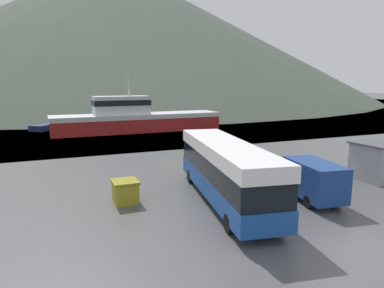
{
  "coord_description": "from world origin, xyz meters",
  "views": [
    {
      "loc": [
        -11.1,
        -9.85,
        6.75
      ],
      "look_at": [
        -0.95,
        14.86,
        2.0
      ],
      "focal_mm": 32.0,
      "sensor_mm": 36.0,
      "label": 1
    }
  ],
  "objects": [
    {
      "name": "water_surface",
      "position": [
        0.0,
        142.72,
        0.0
      ],
      "size": [
        240.0,
        240.0,
        0.0
      ],
      "primitive_type": "plane",
      "color": "#3D5160",
      "rests_on": "ground"
    },
    {
      "name": "small_boat",
      "position": [
        -11.86,
        44.73,
        0.42
      ],
      "size": [
        4.9,
        5.73,
        0.84
      ],
      "rotation": [
        0.0,
        0.0,
        5.68
      ],
      "color": "#19234C",
      "rests_on": "water_surface"
    },
    {
      "name": "tour_bus",
      "position": [
        -2.12,
        7.0,
        1.93
      ],
      "size": [
        4.53,
        12.13,
        3.44
      ],
      "rotation": [
        0.0,
        0.0,
        -0.17
      ],
      "color": "#194799",
      "rests_on": "ground"
    },
    {
      "name": "dock_kiosk",
      "position": [
        10.01,
        6.89,
        1.34
      ],
      "size": [
        3.15,
        2.95,
        2.65
      ],
      "color": "#93999E",
      "rests_on": "ground"
    },
    {
      "name": "delivery_van",
      "position": [
        2.65,
        5.52,
        1.24
      ],
      "size": [
        2.78,
        5.82,
        2.33
      ],
      "rotation": [
        0.0,
        0.0,
        -0.15
      ],
      "color": "navy",
      "rests_on": "ground"
    },
    {
      "name": "ground_plane",
      "position": [
        0.0,
        0.0,
        0.0
      ],
      "size": [
        400.0,
        400.0,
        0.0
      ],
      "primitive_type": "plane",
      "color": "#4C4C4F"
    },
    {
      "name": "storage_bin",
      "position": [
        -7.51,
        8.91,
        0.67
      ],
      "size": [
        1.43,
        1.52,
        1.32
      ],
      "color": "olive",
      "rests_on": "ground"
    },
    {
      "name": "hill_backdrop",
      "position": [
        16.72,
        146.5,
        28.57
      ],
      "size": [
        211.58,
        211.58,
        57.14
      ],
      "primitive_type": "cone",
      "color": "#424C42",
      "rests_on": "ground"
    },
    {
      "name": "fishing_boat",
      "position": [
        -0.23,
        37.85,
        1.9
      ],
      "size": [
        23.75,
        5.31,
        10.3
      ],
      "rotation": [
        0.0,
        0.0,
        4.73
      ],
      "color": "maroon",
      "rests_on": "water_surface"
    }
  ]
}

